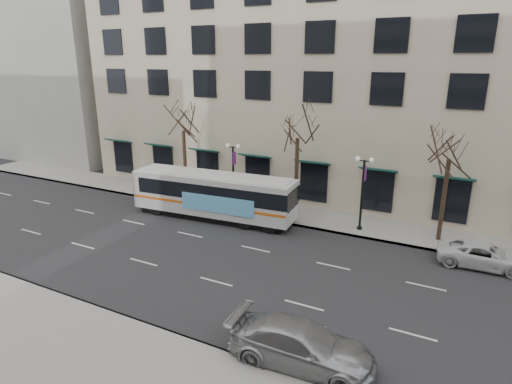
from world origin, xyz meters
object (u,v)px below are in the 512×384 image
Objects in this scene: city_bus at (214,194)px; silver_car at (301,345)px; tree_far_mid at (298,125)px; lamp_post_right at (362,190)px; tree_far_right at (451,144)px; white_pickup at (484,255)px; tree_far_left at (183,119)px; lamp_post_left at (233,173)px.

silver_car is (11.61, -12.00, -1.00)m from city_bus.
tree_far_mid is 6.41m from lamp_post_right.
tree_far_right is at bearing -17.03° from silver_car.
tree_far_mid reaches higher than white_pickup.
tree_far_left is 10.00m from tree_far_mid.
lamp_post_right is (5.01, -0.60, -3.96)m from tree_far_mid.
lamp_post_right is 1.06× the size of white_pickup.
tree_far_left is at bearing 143.42° from city_bus.
tree_far_right reaches higher than lamp_post_left.
lamp_post_right is 10.58m from city_bus.
city_bus is (-10.24, -2.40, -1.11)m from lamp_post_right.
lamp_post_right reaches higher than silver_car.
tree_far_left is 0.98× the size of tree_far_mid.
tree_far_mid is at bearing 173.17° from lamp_post_right.
lamp_post_left reaches higher than silver_car.
lamp_post_right is 0.91× the size of silver_car.
silver_car is at bearing -66.99° from tree_far_mid.
tree_far_right is 1.55× the size of lamp_post_right.
city_bus is (-0.24, -2.40, -1.11)m from lamp_post_left.
silver_car is at bearing -42.50° from tree_far_left.
silver_car is 13.87m from white_pickup.
tree_far_left is 1.60× the size of lamp_post_left.
tree_far_left is 1.03× the size of tree_far_right.
lamp_post_right is at bearing -173.15° from tree_far_right.
tree_far_right is 6.11m from lamp_post_right.
tree_far_left is 20.00m from tree_far_right.
lamp_post_left is at bearing 79.77° from city_bus.
tree_far_mid is at bearing 0.00° from tree_far_left.
lamp_post_left reaches higher than white_pickup.
tree_far_right reaches higher than silver_car.
tree_far_mid is 1.49× the size of silver_car.
tree_far_right is at bearing -0.00° from tree_far_mid.
white_pickup is at bearing -6.49° from lamp_post_left.
lamp_post_left reaches higher than city_bus.
lamp_post_left is (5.01, -0.60, -3.75)m from tree_far_left.
tree_far_mid is at bearing 25.37° from city_bus.
tree_far_mid is at bearing 6.85° from lamp_post_left.
lamp_post_left is at bearing 34.85° from silver_car.
lamp_post_right is (10.00, 0.00, 0.00)m from lamp_post_left.
tree_far_mid is 1.64× the size of lamp_post_right.
white_pickup is at bearing -30.02° from silver_car.
lamp_post_left and lamp_post_right have the same top height.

